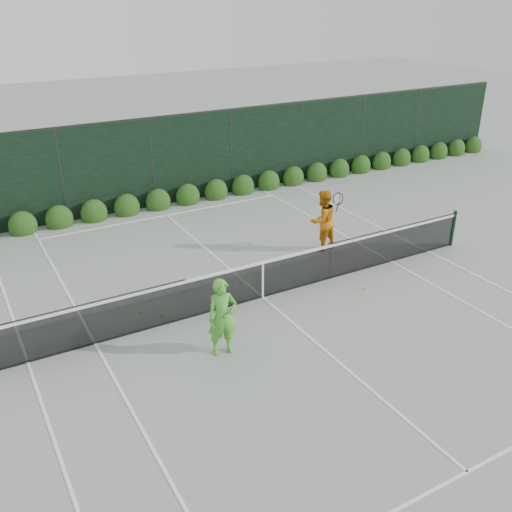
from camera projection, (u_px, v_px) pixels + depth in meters
ground at (263, 297)px, 13.95m from camera, size 80.00×80.00×0.00m
tennis_net at (262, 278)px, 13.71m from camera, size 12.90×0.10×1.07m
player_woman at (222, 317)px, 11.50m from camera, size 0.68×0.49×1.67m
player_man at (322, 220)px, 16.18m from camera, size 0.97×0.78×1.77m
court_lines at (263, 297)px, 13.95m from camera, size 11.03×23.83×0.01m
windscreen_fence at (332, 289)px, 11.17m from camera, size 32.00×21.07×3.06m
hedge_row at (158, 202)px, 19.49m from camera, size 31.66×0.65×0.94m
tennis_balls at (222, 306)px, 13.49m from camera, size 5.38×1.87×0.07m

